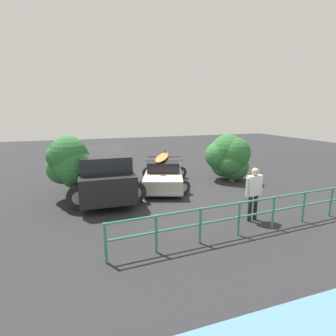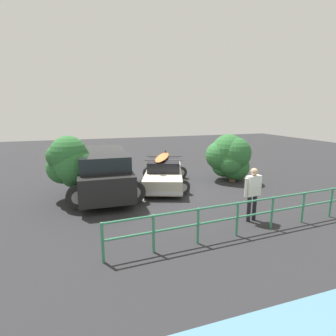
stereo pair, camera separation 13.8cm
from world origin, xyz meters
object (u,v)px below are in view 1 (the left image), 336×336
(person_bystander, at_px, (254,189))
(suv_car, at_px, (104,172))
(sedan_car, at_px, (164,173))
(bush_near_right, at_px, (69,162))
(bush_near_left, at_px, (229,158))

(person_bystander, bearing_deg, suv_car, -45.33)
(sedan_car, bearing_deg, suv_car, 10.45)
(bush_near_right, bearing_deg, sedan_car, -165.14)
(suv_car, distance_m, person_bystander, 5.84)
(bush_near_left, distance_m, bush_near_right, 7.26)
(sedan_car, distance_m, bush_near_left, 3.30)
(suv_car, xyz_separation_m, person_bystander, (-4.11, 4.15, 0.06))
(bush_near_right, bearing_deg, person_bystander, 146.08)
(sedan_car, xyz_separation_m, person_bystander, (-1.40, 4.65, 0.44))
(sedan_car, xyz_separation_m, suv_car, (2.71, 0.50, 0.38))
(person_bystander, relative_size, bush_near_right, 0.67)
(suv_car, relative_size, person_bystander, 2.86)
(sedan_car, distance_m, suv_car, 2.78)
(person_bystander, distance_m, bush_near_left, 4.79)
(suv_car, bearing_deg, person_bystander, 134.67)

